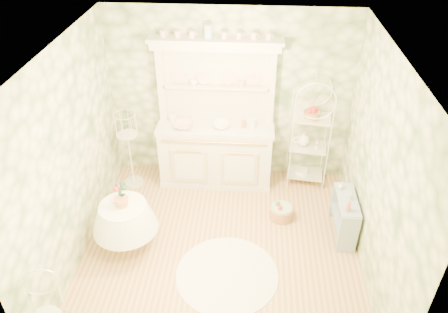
# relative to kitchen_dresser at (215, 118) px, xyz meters

# --- Properties ---
(floor) EXTENTS (3.60, 3.60, 0.00)m
(floor) POSITION_rel_kitchen_dresser_xyz_m (0.20, -1.52, -1.15)
(floor) COLOR tan
(floor) RESTS_ON ground
(ceiling) EXTENTS (3.60, 3.60, 0.00)m
(ceiling) POSITION_rel_kitchen_dresser_xyz_m (0.20, -1.52, 1.56)
(ceiling) COLOR white
(ceiling) RESTS_ON floor
(wall_left) EXTENTS (3.60, 3.60, 0.00)m
(wall_left) POSITION_rel_kitchen_dresser_xyz_m (-1.60, -1.52, 0.21)
(wall_left) COLOR #EBE9C4
(wall_left) RESTS_ON floor
(wall_right) EXTENTS (3.60, 3.60, 0.00)m
(wall_right) POSITION_rel_kitchen_dresser_xyz_m (2.00, -1.52, 0.21)
(wall_right) COLOR #EBE9C4
(wall_right) RESTS_ON floor
(wall_back) EXTENTS (3.60, 3.60, 0.00)m
(wall_back) POSITION_rel_kitchen_dresser_xyz_m (0.20, 0.28, 0.21)
(wall_back) COLOR #EBE9C4
(wall_back) RESTS_ON floor
(wall_front) EXTENTS (3.60, 3.60, 0.00)m
(wall_front) POSITION_rel_kitchen_dresser_xyz_m (0.20, -3.32, 0.21)
(wall_front) COLOR #EBE9C4
(wall_front) RESTS_ON floor
(kitchen_dresser) EXTENTS (1.87, 0.61, 2.29)m
(kitchen_dresser) POSITION_rel_kitchen_dresser_xyz_m (0.00, 0.00, 0.00)
(kitchen_dresser) COLOR white
(kitchen_dresser) RESTS_ON floor
(bakers_rack) EXTENTS (0.56, 0.43, 1.67)m
(bakers_rack) POSITION_rel_kitchen_dresser_xyz_m (1.41, 0.08, -0.31)
(bakers_rack) COLOR white
(bakers_rack) RESTS_ON floor
(side_shelf) EXTENTS (0.26, 0.66, 0.56)m
(side_shelf) POSITION_rel_kitchen_dresser_xyz_m (1.83, -1.11, -0.87)
(side_shelf) COLOR #8FA6BF
(side_shelf) RESTS_ON floor
(round_table) EXTENTS (0.78, 0.78, 0.69)m
(round_table) POSITION_rel_kitchen_dresser_xyz_m (-1.04, -1.56, -0.80)
(round_table) COLOR white
(round_table) RESTS_ON floor
(birdcage_stand) EXTENTS (0.35, 0.35, 1.37)m
(birdcage_stand) POSITION_rel_kitchen_dresser_xyz_m (-1.30, -0.19, -0.46)
(birdcage_stand) COLOR white
(birdcage_stand) RESTS_ON floor
(floor_basket) EXTENTS (0.34, 0.34, 0.19)m
(floor_basket) POSITION_rel_kitchen_dresser_xyz_m (1.01, -0.84, -1.05)
(floor_basket) COLOR #B27D56
(floor_basket) RESTS_ON floor
(lace_rug) EXTENTS (1.57, 1.57, 0.01)m
(lace_rug) POSITION_rel_kitchen_dresser_xyz_m (0.30, -1.95, -1.14)
(lace_rug) COLOR white
(lace_rug) RESTS_ON floor
(bowl_floral) EXTENTS (0.29, 0.29, 0.07)m
(bowl_floral) POSITION_rel_kitchen_dresser_xyz_m (-0.47, -0.10, -0.13)
(bowl_floral) COLOR white
(bowl_floral) RESTS_ON kitchen_dresser
(bowl_white) EXTENTS (0.30, 0.30, 0.08)m
(bowl_white) POSITION_rel_kitchen_dresser_xyz_m (0.09, -0.05, -0.13)
(bowl_white) COLOR white
(bowl_white) RESTS_ON kitchen_dresser
(cup_left) EXTENTS (0.13, 0.13, 0.09)m
(cup_left) POSITION_rel_kitchen_dresser_xyz_m (-0.33, 0.16, 0.47)
(cup_left) COLOR white
(cup_left) RESTS_ON kitchen_dresser
(cup_right) EXTENTS (0.10, 0.10, 0.09)m
(cup_right) POSITION_rel_kitchen_dresser_xyz_m (0.37, 0.16, 0.47)
(cup_right) COLOR white
(cup_right) RESTS_ON kitchen_dresser
(potted_geranium) EXTENTS (0.20, 0.17, 0.32)m
(potted_geranium) POSITION_rel_kitchen_dresser_xyz_m (-1.04, -1.52, -0.29)
(potted_geranium) COLOR #3F7238
(potted_geranium) RESTS_ON round_table
(bottle_amber) EXTENTS (0.07, 0.07, 0.17)m
(bottle_amber) POSITION_rel_kitchen_dresser_xyz_m (1.79, -1.34, -0.46)
(bottle_amber) COLOR #B46549
(bottle_amber) RESTS_ON side_shelf
(bottle_blue) EXTENTS (0.06, 0.06, 0.10)m
(bottle_blue) POSITION_rel_kitchen_dresser_xyz_m (1.85, -1.10, -0.49)
(bottle_blue) COLOR #A2BED4
(bottle_blue) RESTS_ON side_shelf
(bottle_glass) EXTENTS (0.09, 0.09, 0.09)m
(bottle_glass) POSITION_rel_kitchen_dresser_xyz_m (1.77, -0.89, -0.50)
(bottle_glass) COLOR silver
(bottle_glass) RESTS_ON side_shelf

